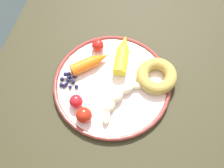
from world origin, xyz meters
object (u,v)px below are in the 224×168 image
object	(u,v)px
donut	(157,76)
carrot_orange	(90,63)
dining_table	(116,114)
plate	(112,84)
banana	(119,98)
tomato_near	(84,115)
tomato_mid	(76,101)
carrot_yellow	(122,54)
blueberry_pile	(68,81)
tomato_far	(98,45)

from	to	relation	value
donut	carrot_orange	bearing A→B (deg)	91.95
dining_table	plate	world-z (taller)	plate
banana	tomato_near	size ratio (longest dim) A/B	3.55
carrot_orange	tomato_near	world-z (taller)	tomato_near
plate	tomato_mid	size ratio (longest dim) A/B	9.09
donut	dining_table	bearing A→B (deg)	134.54
banana	carrot_yellow	distance (m)	0.14
plate	carrot_yellow	world-z (taller)	carrot_yellow
carrot_yellow	tomato_near	distance (m)	0.22
blueberry_pile	tomato_far	xyz separation A→B (m)	(0.13, -0.05, 0.01)
tomato_far	carrot_yellow	bearing A→B (deg)	-98.46
plate	carrot_orange	world-z (taller)	carrot_orange
donut	plate	bearing A→B (deg)	112.60
tomato_far	tomato_mid	bearing A→B (deg)	178.14
banana	carrot_yellow	size ratio (longest dim) A/B	1.17
banana	dining_table	bearing A→B (deg)	95.28
carrot_orange	tomato_mid	distance (m)	0.13
dining_table	carrot_orange	world-z (taller)	carrot_orange
donut	tomato_near	xyz separation A→B (m)	(-0.17, 0.16, 0.00)
dining_table	tomato_mid	size ratio (longest dim) A/B	26.78
donut	tomato_mid	xyz separation A→B (m)	(-0.13, 0.19, 0.00)
carrot_orange	carrot_yellow	size ratio (longest dim) A/B	0.83
carrot_orange	blueberry_pile	xyz separation A→B (m)	(-0.07, 0.05, -0.01)
dining_table	donut	distance (m)	0.18
dining_table	blueberry_pile	world-z (taller)	blueberry_pile
plate	banana	bearing A→B (deg)	-142.53
carrot_yellow	donut	size ratio (longest dim) A/B	1.15
carrot_yellow	tomato_far	world-z (taller)	carrot_yellow
carrot_orange	carrot_yellow	world-z (taller)	carrot_yellow
banana	donut	bearing A→B (deg)	-43.16
donut	tomato_near	bearing A→B (deg)	135.95
plate	blueberry_pile	distance (m)	0.12
banana	tomato_mid	world-z (taller)	tomato_mid
dining_table	carrot_orange	bearing A→B (deg)	49.90
banana	tomato_mid	distance (m)	0.12
plate	tomato_near	distance (m)	0.13
banana	carrot_orange	size ratio (longest dim) A/B	1.41
plate	banana	size ratio (longest dim) A/B	2.17
dining_table	tomato_far	bearing A→B (deg)	32.95
carrot_orange	tomato_near	size ratio (longest dim) A/B	2.51
blueberry_pile	tomato_mid	bearing A→B (deg)	-143.49
plate	carrot_orange	xyz separation A→B (m)	(0.04, 0.08, 0.02)
tomato_near	tomato_far	world-z (taller)	tomato_near
tomato_near	carrot_orange	bearing A→B (deg)	11.17
plate	donut	world-z (taller)	donut
dining_table	blueberry_pile	bearing A→B (deg)	83.12
plate	tomato_near	xyz separation A→B (m)	(-0.12, 0.04, 0.02)
banana	tomato_mid	size ratio (longest dim) A/B	4.19
plate	blueberry_pile	bearing A→B (deg)	101.59
dining_table	tomato_far	xyz separation A→B (m)	(0.15, 0.09, 0.13)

